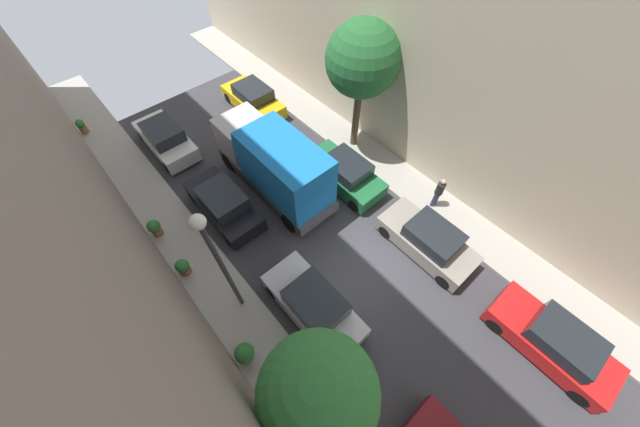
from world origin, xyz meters
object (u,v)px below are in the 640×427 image
potted_plant_4 (82,126)px  parked_car_right_3 (345,173)px  parked_car_right_4 (253,99)px  pedestrian (439,192)px  street_tree_2 (318,394)px  potted_plant_3 (183,267)px  parked_car_left_4 (224,204)px  potted_plant_1 (245,353)px  parked_car_right_2 (428,240)px  lamp_post (217,256)px  parked_car_left_5 (166,139)px  delivery_truck (275,164)px  potted_plant_2 (155,228)px  street_tree_1 (362,60)px  parked_car_left_3 (314,305)px  parked_car_right_1 (553,341)px

potted_plant_4 → parked_car_right_3: bearing=-55.5°
parked_car_right_4 → pedestrian: bearing=-79.4°
pedestrian → street_tree_2: (-9.60, -2.69, 3.15)m
parked_car_right_3 → potted_plant_3: parked_car_right_3 is taller
parked_car_left_4 → potted_plant_1: bearing=-115.9°
parked_car_right_2 → lamp_post: lamp_post is taller
parked_car_right_2 → pedestrian: (2.16, 1.19, 0.35)m
potted_plant_3 → street_tree_2: bearing=-83.3°
parked_car_left_5 → potted_plant_3: parked_car_left_5 is taller
parked_car_right_3 → pedestrian: (2.16, -3.85, 0.35)m
delivery_truck → street_tree_2: (-4.73, -8.37, 2.44)m
parked_car_right_4 → potted_plant_2: bearing=-151.6°
parked_car_right_4 → street_tree_1: 7.70m
potted_plant_2 → potted_plant_3: (0.02, -2.46, -0.07)m
potted_plant_4 → parked_car_right_4: bearing=-28.2°
parked_car_right_2 → street_tree_1: (2.27, 6.66, 4.14)m
parked_car_left_4 → lamp_post: bearing=-114.7°
parked_car_left_3 → parked_car_right_1: (5.40, -6.50, 0.00)m
parked_car_left_3 → potted_plant_4: 16.42m
parked_car_left_4 → pedestrian: 9.73m
potted_plant_4 → lamp_post: 14.50m
parked_car_left_3 → pedestrian: 7.57m
potted_plant_1 → lamp_post: (0.98, 1.79, 3.35)m
parked_car_left_5 → street_tree_2: bearing=-98.0°
parked_car_left_4 → parked_car_right_1: bearing=-67.0°
parked_car_left_3 → delivery_truck: 6.48m
potted_plant_2 → potted_plant_4: (-0.06, 8.97, -0.06)m
street_tree_2 → parked_car_left_5: bearing=82.0°
pedestrian → potted_plant_4: pedestrian is taller
pedestrian → potted_plant_1: size_ratio=1.90×
parked_car_left_4 → lamp_post: lamp_post is taller
potted_plant_1 → lamp_post: 3.92m
pedestrian → potted_plant_1: pedestrian is taller
parked_car_left_5 → parked_car_right_1: 19.24m
delivery_truck → street_tree_1: street_tree_1 is taller
street_tree_2 → potted_plant_1: street_tree_2 is taller
delivery_truck → pedestrian: bearing=-49.4°
parked_car_right_1 → street_tree_1: size_ratio=0.66×
delivery_truck → potted_plant_4: bearing=118.7°
potted_plant_2 → parked_car_left_5: bearing=58.7°
pedestrian → delivery_truck: bearing=130.6°
lamp_post → street_tree_2: bearing=-91.6°
parked_car_left_3 → parked_car_left_5: (0.00, 11.97, 0.00)m
parked_car_right_3 → lamp_post: (-7.30, -1.87, 3.27)m
parked_car_right_4 → street_tree_2: street_tree_2 is taller
potted_plant_2 → parked_car_left_3: bearing=-67.9°
parked_car_right_2 → lamp_post: size_ratio=0.71×
parked_car_left_4 → delivery_truck: 2.94m
parked_car_right_1 → street_tree_1: (2.27, 12.08, 4.14)m
potted_plant_2 → potted_plant_4: bearing=90.4°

